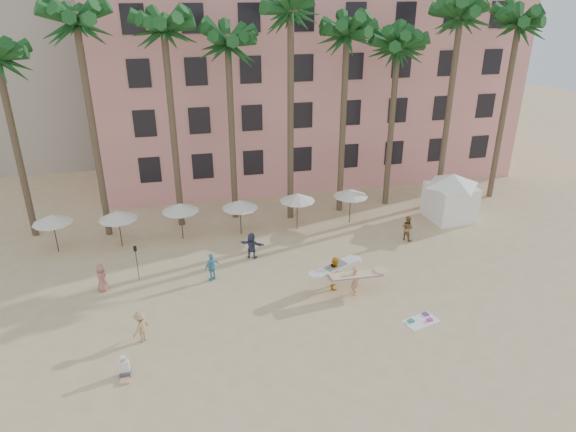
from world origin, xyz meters
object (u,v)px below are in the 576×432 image
at_px(cabana, 451,192).
at_px(carrier_white, 335,271).
at_px(pink_hotel, 305,82).
at_px(carrier_yellow, 355,279).

bearing_deg(cabana, carrier_white, -146.72).
relative_size(pink_hotel, carrier_yellow, 11.07).
height_order(cabana, carrier_white, cabana).
bearing_deg(pink_hotel, carrier_white, -99.75).
height_order(cabana, carrier_yellow, cabana).
xyz_separation_m(pink_hotel, cabana, (7.42, -14.30, -5.93)).
relative_size(cabana, carrier_white, 1.60).
distance_m(carrier_yellow, carrier_white, 1.28).
relative_size(pink_hotel, cabana, 7.21).
distance_m(pink_hotel, carrier_white, 23.01).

